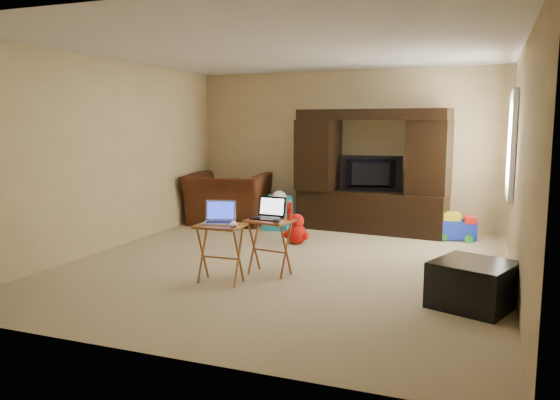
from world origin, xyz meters
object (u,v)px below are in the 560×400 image
at_px(plush_toy, 297,229).
at_px(laptop_right, 267,208).
at_px(child_rocker, 276,213).
at_px(water_bottle, 289,211).
at_px(push_toy, 457,226).
at_px(mouse_right, 277,220).
at_px(television, 371,174).
at_px(tray_table_left, 220,254).
at_px(laptop_left, 219,213).
at_px(entertainment_center, 371,171).
at_px(mouse_left, 234,225).
at_px(tray_table_right, 270,247).
at_px(ottoman, 473,284).
at_px(recliner, 228,199).

relative_size(plush_toy, laptop_right, 1.33).
height_order(child_rocker, water_bottle, water_bottle).
height_order(push_toy, mouse_right, mouse_right).
relative_size(television, laptop_right, 2.95).
distance_m(tray_table_left, laptop_left, 0.43).
distance_m(child_rocker, water_bottle, 2.63).
bearing_deg(laptop_left, mouse_right, 15.15).
xyz_separation_m(child_rocker, plush_toy, (0.65, -0.88, -0.05)).
bearing_deg(laptop_right, water_bottle, 18.81).
xyz_separation_m(laptop_right, water_bottle, (0.24, 0.06, -0.03)).
bearing_deg(water_bottle, entertainment_center, 82.76).
xyz_separation_m(laptop_left, laptop_right, (0.36, 0.47, -0.00)).
bearing_deg(entertainment_center, mouse_right, -92.42).
height_order(television, tray_table_left, television).
relative_size(television, laptop_left, 2.94).
relative_size(television, push_toy, 1.77).
xyz_separation_m(entertainment_center, push_toy, (1.29, -0.19, -0.74)).
distance_m(plush_toy, laptop_left, 2.08).
bearing_deg(mouse_left, water_bottle, 59.09).
height_order(plush_toy, mouse_right, mouse_right).
relative_size(entertainment_center, mouse_right, 18.30).
bearing_deg(plush_toy, tray_table_right, -81.85).
xyz_separation_m(entertainment_center, ottoman, (1.59, -3.15, -0.73)).
bearing_deg(laptop_right, push_toy, 58.93).
relative_size(recliner, child_rocker, 2.39).
bearing_deg(recliner, tray_table_right, 117.69).
bearing_deg(entertainment_center, mouse_left, -96.46).
height_order(plush_toy, tray_table_right, tray_table_right).
height_order(child_rocker, mouse_right, mouse_right).
distance_m(laptop_left, mouse_left, 0.26).
height_order(laptop_right, mouse_left, laptop_right).
xyz_separation_m(recliner, push_toy, (3.65, -0.01, -0.21)).
bearing_deg(recliner, plush_toy, 139.13).
distance_m(tray_table_right, water_bottle, 0.46).
bearing_deg(entertainment_center, tray_table_left, -99.83).
relative_size(laptop_right, mouse_right, 2.58).
distance_m(recliner, water_bottle, 3.26).
height_order(tray_table_left, water_bottle, water_bottle).
distance_m(entertainment_center, mouse_left, 3.45).
height_order(entertainment_center, recliner, entertainment_center).
bearing_deg(water_bottle, push_toy, 57.17).
bearing_deg(tray_table_left, plush_toy, 85.02).
distance_m(entertainment_center, tray_table_left, 3.47).
xyz_separation_m(recliner, laptop_left, (1.42, -3.08, 0.32)).
height_order(push_toy, laptop_right, laptop_right).
bearing_deg(plush_toy, mouse_left, -88.69).
bearing_deg(water_bottle, tray_table_right, -158.20).
relative_size(push_toy, laptop_left, 1.66).
bearing_deg(laptop_right, entertainment_center, 82.90).
bearing_deg(tray_table_left, push_toy, 53.56).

